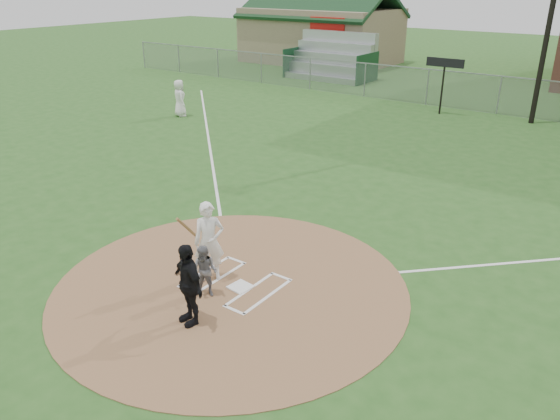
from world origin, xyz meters
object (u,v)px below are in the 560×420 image
Objects in this scene: umpire at (188,284)px; batter_at_plate at (209,242)px; home_plate at (240,287)px; catcher at (205,271)px; ondeck_player at (180,98)px.

umpire is 0.93× the size of batter_at_plate.
umpire is (0.02, -1.69, 0.90)m from home_plate.
umpire is (0.45, -0.97, 0.30)m from catcher.
home_plate is 0.25× the size of batter_at_plate.
ondeck_player reaches higher than umpire.
home_plate is 0.26× the size of ondeck_player.
ondeck_player is 17.34m from batter_at_plate.
catcher reaches higher than home_plate.
ondeck_player is (-13.69, 11.59, 0.91)m from home_plate.
catcher is 0.65× the size of ondeck_player.
batter_at_plate reaches higher than catcher.
home_plate is 1.92m from umpire.
umpire is 1.84m from batter_at_plate.
ondeck_player reaches higher than home_plate.
ondeck_player is at bearing 154.52° from umpire.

